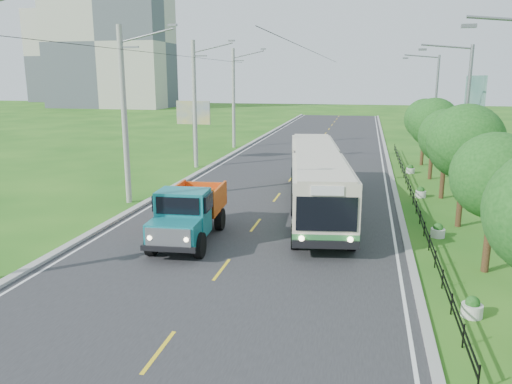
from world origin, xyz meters
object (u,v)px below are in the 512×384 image
(pole_near, at_px, (125,115))
(planter_near, at_px, (438,231))
(dump_truck, at_px, (189,210))
(streetlight_far, at_px, (434,105))
(tree_fifth, at_px, (434,125))
(pole_far, at_px, (234,98))
(tree_back, at_px, (425,121))
(planter_front, at_px, (472,308))
(streetlight_mid, at_px, (463,117))
(planter_mid, at_px, (421,193))
(billboard_left, at_px, (193,116))
(billboard_right, at_px, (474,105))
(tree_fourth, at_px, (447,139))
(pole_mid, at_px, (195,104))
(tree_third, at_px, (466,146))
(tree_second, at_px, (495,180))
(planter_far, at_px, (410,170))
(bus, at_px, (316,175))

(pole_near, xyz_separation_m, planter_near, (16.86, -3.00, -4.81))
(dump_truck, bearing_deg, streetlight_far, 58.30)
(tree_fifth, bearing_deg, streetlight_far, 84.29)
(pole_far, distance_m, tree_fifth, 22.25)
(tree_back, relative_size, planter_front, 8.21)
(tree_back, height_order, planter_near, tree_back)
(streetlight_mid, bearing_deg, planter_mid, -180.00)
(pole_far, distance_m, dump_truck, 30.72)
(streetlight_far, distance_m, dump_truck, 28.35)
(pole_far, bearing_deg, billboard_left, -97.83)
(billboard_right, bearing_deg, tree_fourth, -112.64)
(pole_mid, xyz_separation_m, tree_third, (18.12, -12.86, -1.11))
(planter_front, bearing_deg, planter_near, 90.00)
(tree_second, xyz_separation_m, planter_far, (-1.26, 19.86, -3.23))
(pole_far, height_order, billboard_right, pole_far)
(planter_near, bearing_deg, billboard_right, 75.20)
(planter_far, bearing_deg, planter_front, -90.00)
(planter_front, bearing_deg, streetlight_far, 86.11)
(pole_near, height_order, streetlight_mid, pole_near)
(planter_front, distance_m, planter_mid, 16.00)
(dump_truck, bearing_deg, billboard_right, 44.95)
(tree_fourth, height_order, tree_fifth, tree_fifth)
(tree_third, height_order, tree_back, tree_third)
(pole_mid, bearing_deg, tree_fifth, -2.71)
(tree_third, xyz_separation_m, planter_mid, (-1.26, 5.86, -3.70))
(pole_near, xyz_separation_m, planter_mid, (16.86, 5.00, -4.81))
(billboard_left, bearing_deg, dump_truck, -71.28)
(tree_back, distance_m, billboard_left, 19.48)
(tree_second, relative_size, tree_third, 0.88)
(dump_truck, bearing_deg, streetlight_mid, 35.87)
(pole_near, height_order, planter_mid, pole_near)
(streetlight_far, xyz_separation_m, bus, (-8.06, -18.17, -2.99))
(tree_second, distance_m, streetlight_far, 25.91)
(pole_mid, xyz_separation_m, streetlight_far, (18.90, 7.00, -0.19))
(tree_fifth, bearing_deg, tree_second, -90.00)
(tree_fourth, bearing_deg, bus, -149.35)
(pole_near, bearing_deg, tree_second, -20.74)
(planter_mid, bearing_deg, bus, -145.28)
(planter_front, bearing_deg, tree_third, 82.94)
(billboard_left, relative_size, dump_truck, 0.85)
(tree_third, bearing_deg, bus, 166.91)
(planter_far, bearing_deg, billboard_left, 173.69)
(pole_far, relative_size, planter_far, 14.93)
(tree_fifth, height_order, streetlight_mid, streetlight_mid)
(planter_mid, relative_size, dump_truck, 0.11)
(streetlight_mid, xyz_separation_m, dump_truck, (-13.05, -10.93, -3.48))
(planter_front, relative_size, planter_near, 1.00)
(planter_front, height_order, planter_near, same)
(streetlight_mid, bearing_deg, streetlight_far, 90.00)
(billboard_left, bearing_deg, tree_third, -39.33)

